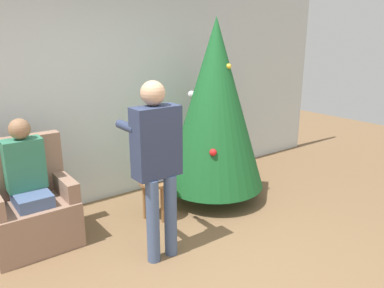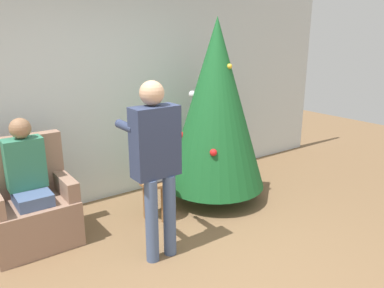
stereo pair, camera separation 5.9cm
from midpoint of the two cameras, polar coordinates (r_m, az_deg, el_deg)
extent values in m
cube|color=silver|center=(4.65, -15.61, 7.24)|extent=(8.00, 0.06, 2.70)
cylinder|color=brown|center=(4.88, 2.95, -7.09)|extent=(0.10, 0.10, 0.20)
cone|color=#195B28|center=(4.55, 3.16, 5.98)|extent=(1.24, 1.24, 2.05)
sphere|color=#B23399|center=(4.75, 5.12, 8.44)|extent=(0.08, 0.08, 0.08)
sphere|color=red|center=(4.55, -2.25, 1.30)|extent=(0.10, 0.10, 0.10)
sphere|color=white|center=(4.54, -0.45, 7.59)|extent=(0.09, 0.09, 0.09)
sphere|color=gold|center=(4.40, 5.23, 11.72)|extent=(0.06, 0.06, 0.06)
sphere|color=red|center=(4.21, 2.83, -1.28)|extent=(0.08, 0.08, 0.08)
cube|color=#93705B|center=(4.12, -23.27, -11.12)|extent=(0.79, 0.64, 0.46)
cube|color=#93705B|center=(4.14, -24.95, -3.08)|extent=(0.79, 0.14, 0.61)
cube|color=#93705B|center=(4.06, -19.23, -5.99)|extent=(0.12, 0.57, 0.19)
cylinder|color=#475B84|center=(3.92, -23.97, -12.60)|extent=(0.11, 0.11, 0.46)
cylinder|color=#475B84|center=(3.96, -21.12, -11.98)|extent=(0.11, 0.11, 0.46)
cube|color=#475B84|center=(3.95, -23.57, -7.64)|extent=(0.32, 0.40, 0.12)
cube|color=#337A5B|center=(3.98, -24.59, -2.80)|extent=(0.36, 0.20, 0.50)
sphere|color=#936B4C|center=(3.89, -25.19, 2.09)|extent=(0.20, 0.20, 0.20)
cylinder|color=#475B84|center=(3.49, -6.47, -11.65)|extent=(0.12, 0.12, 0.81)
cylinder|color=#475B84|center=(3.58, -3.77, -10.83)|extent=(0.12, 0.12, 0.81)
cube|color=#2D3856|center=(3.32, -5.96, 0.30)|extent=(0.43, 0.20, 0.64)
sphere|color=tan|center=(3.26, -6.51, 7.71)|extent=(0.22, 0.22, 0.22)
cylinder|color=#2D3856|center=(3.36, -10.36, 2.59)|extent=(0.08, 0.30, 0.08)
cylinder|color=#2D3856|center=(3.53, -5.08, 3.46)|extent=(0.08, 0.30, 0.08)
cube|color=white|center=(3.69, -6.65, 3.98)|extent=(0.04, 0.14, 0.04)
cylinder|color=olive|center=(4.25, -5.93, -5.70)|extent=(0.39, 0.39, 0.03)
cylinder|color=olive|center=(4.24, -4.87, -9.17)|extent=(0.04, 0.04, 0.43)
cylinder|color=olive|center=(4.45, -4.99, -7.87)|extent=(0.04, 0.04, 0.43)
cylinder|color=olive|center=(4.34, -7.66, -8.59)|extent=(0.04, 0.04, 0.43)
cube|color=#38383D|center=(4.24, -5.94, -5.38)|extent=(0.29, 0.20, 0.02)
camera|label=1|loc=(0.03, -90.42, -0.12)|focal=35.00mm
camera|label=2|loc=(0.03, 89.58, 0.12)|focal=35.00mm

